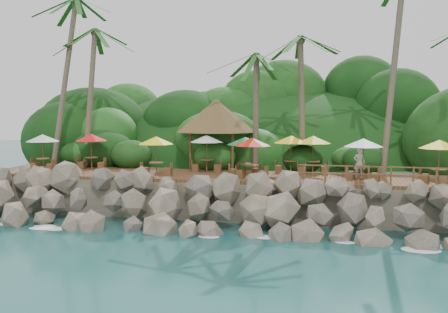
# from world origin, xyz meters

# --- Properties ---
(ground) EXTENTS (140.00, 140.00, 0.00)m
(ground) POSITION_xyz_m (0.00, 0.00, 0.00)
(ground) COLOR #19514F
(ground) RESTS_ON ground
(land_base) EXTENTS (32.00, 25.20, 2.10)m
(land_base) POSITION_xyz_m (0.00, 16.00, 1.05)
(land_base) COLOR gray
(land_base) RESTS_ON ground
(jungle_hill) EXTENTS (44.80, 28.00, 15.40)m
(jungle_hill) POSITION_xyz_m (0.00, 23.50, 0.00)
(jungle_hill) COLOR #143811
(jungle_hill) RESTS_ON ground
(seawall) EXTENTS (29.00, 4.00, 2.30)m
(seawall) POSITION_xyz_m (0.00, 2.00, 1.15)
(seawall) COLOR gray
(seawall) RESTS_ON ground
(terrace) EXTENTS (26.00, 5.00, 0.20)m
(terrace) POSITION_xyz_m (0.00, 6.00, 2.20)
(terrace) COLOR brown
(terrace) RESTS_ON land_base
(jungle_foliage) EXTENTS (44.00, 16.00, 12.00)m
(jungle_foliage) POSITION_xyz_m (0.00, 15.00, 0.00)
(jungle_foliage) COLOR #143811
(jungle_foliage) RESTS_ON ground
(foam_line) EXTENTS (25.20, 0.80, 0.06)m
(foam_line) POSITION_xyz_m (0.00, 0.30, 0.03)
(foam_line) COLOR white
(foam_line) RESTS_ON ground
(palms) EXTENTS (32.00, 6.83, 13.27)m
(palms) POSITION_xyz_m (1.30, 8.79, 11.87)
(palms) COLOR brown
(palms) RESTS_ON ground
(palapa) EXTENTS (5.48, 5.48, 4.60)m
(palapa) POSITION_xyz_m (-1.37, 9.74, 5.79)
(palapa) COLOR brown
(palapa) RESTS_ON ground
(dining_clusters) EXTENTS (25.74, 5.02, 2.31)m
(dining_clusters) POSITION_xyz_m (0.58, 6.02, 4.22)
(dining_clusters) COLOR brown
(dining_clusters) RESTS_ON terrace
(railing) EXTENTS (8.30, 0.10, 1.00)m
(railing) POSITION_xyz_m (8.74, 3.65, 2.91)
(railing) COLOR brown
(railing) RESTS_ON terrace
(waiter) EXTENTS (0.68, 0.49, 1.73)m
(waiter) POSITION_xyz_m (7.82, 5.97, 3.17)
(waiter) COLOR silver
(waiter) RESTS_ON terrace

